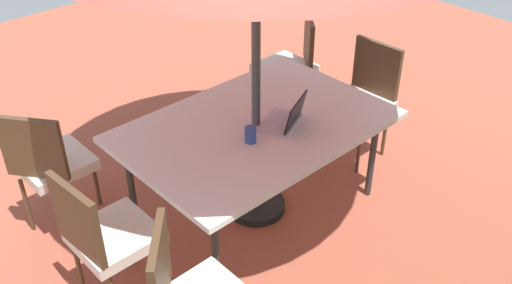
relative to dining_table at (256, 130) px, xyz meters
name	(u,v)px	position (x,y,z in m)	size (l,w,h in m)	color
ground_plane	(256,209)	(0.00, 0.00, -0.72)	(10.00, 10.00, 0.02)	#9E4C38
dining_table	(256,130)	(0.00, 0.00, 0.00)	(1.83, 1.24, 0.76)	white
chair_east	(104,234)	(1.25, 0.04, -0.16)	(0.48, 0.47, 0.98)	silver
chair_southeast	(49,161)	(1.15, -0.86, -0.16)	(0.58, 0.58, 0.98)	silver
chair_west	(363,96)	(-1.17, 0.04, -0.16)	(0.47, 0.46, 0.98)	silver
chair_southwest	(292,63)	(-1.19, -0.80, -0.16)	(0.59, 0.58, 0.98)	silver
laptop	(286,119)	(-0.14, 0.15, 0.10)	(0.39, 0.35, 0.21)	#B7B7BC
cup	(250,135)	(0.18, 0.14, 0.10)	(0.08, 0.08, 0.11)	#334C99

